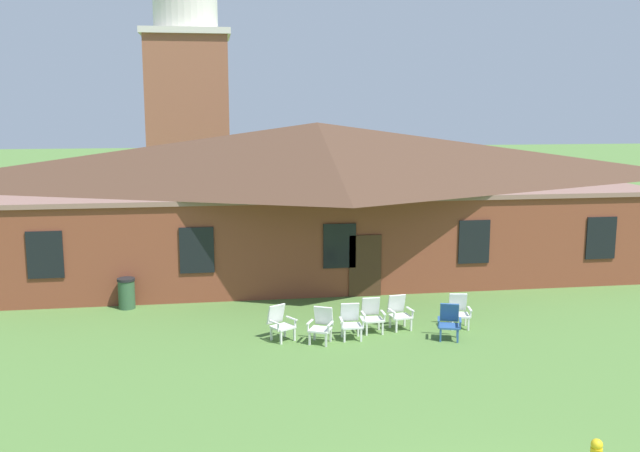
{
  "coord_description": "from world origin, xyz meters",
  "views": [
    {
      "loc": [
        -4.1,
        -8.55,
        6.38
      ],
      "look_at": [
        -1.49,
        8.57,
        3.4
      ],
      "focal_mm": 39.6,
      "sensor_mm": 36.0,
      "label": 1
    }
  ],
  "objects_px": {
    "lawn_chair_right_end": "(399,311)",
    "lawn_chair_under_eave": "(459,310)",
    "lawn_chair_far_side": "(449,321)",
    "lawn_chair_left_end": "(351,320)",
    "trash_bin": "(127,293)",
    "lawn_chair_by_porch": "(280,322)",
    "lawn_chair_middle": "(372,314)",
    "lawn_chair_near_door": "(322,324)"
  },
  "relations": [
    {
      "from": "lawn_chair_by_porch",
      "to": "trash_bin",
      "type": "distance_m",
      "value": 5.86
    },
    {
      "from": "lawn_chair_by_porch",
      "to": "lawn_chair_middle",
      "type": "height_order",
      "value": "same"
    },
    {
      "from": "lawn_chair_right_end",
      "to": "lawn_chair_under_eave",
      "type": "bearing_deg",
      "value": -4.18
    },
    {
      "from": "lawn_chair_by_porch",
      "to": "lawn_chair_under_eave",
      "type": "xyz_separation_m",
      "value": [
        5.24,
        0.35,
        0.0
      ]
    },
    {
      "from": "lawn_chair_by_porch",
      "to": "lawn_chair_right_end",
      "type": "xyz_separation_m",
      "value": [
        3.49,
        0.48,
        0.0
      ]
    },
    {
      "from": "lawn_chair_near_door",
      "to": "lawn_chair_middle",
      "type": "xyz_separation_m",
      "value": [
        1.56,
        0.69,
        0.0
      ]
    },
    {
      "from": "lawn_chair_middle",
      "to": "lawn_chair_far_side",
      "type": "distance_m",
      "value": 2.18
    },
    {
      "from": "lawn_chair_near_door",
      "to": "lawn_chair_left_end",
      "type": "height_order",
      "value": "same"
    },
    {
      "from": "lawn_chair_left_end",
      "to": "lawn_chair_by_porch",
      "type": "bearing_deg",
      "value": 175.29
    },
    {
      "from": "trash_bin",
      "to": "lawn_chair_under_eave",
      "type": "bearing_deg",
      "value": -19.12
    },
    {
      "from": "lawn_chair_far_side",
      "to": "lawn_chair_under_eave",
      "type": "distance_m",
      "value": 1.13
    },
    {
      "from": "lawn_chair_left_end",
      "to": "lawn_chair_middle",
      "type": "distance_m",
      "value": 0.85
    },
    {
      "from": "lawn_chair_by_porch",
      "to": "lawn_chair_near_door",
      "type": "xyz_separation_m",
      "value": [
        1.1,
        -0.38,
        0.0
      ]
    },
    {
      "from": "lawn_chair_middle",
      "to": "trash_bin",
      "type": "bearing_deg",
      "value": 154.52
    },
    {
      "from": "lawn_chair_left_end",
      "to": "lawn_chair_under_eave",
      "type": "height_order",
      "value": "same"
    },
    {
      "from": "lawn_chair_middle",
      "to": "lawn_chair_right_end",
      "type": "distance_m",
      "value": 0.85
    },
    {
      "from": "lawn_chair_right_end",
      "to": "lawn_chair_under_eave",
      "type": "distance_m",
      "value": 1.76
    },
    {
      "from": "lawn_chair_middle",
      "to": "lawn_chair_far_side",
      "type": "relative_size",
      "value": 1.0
    },
    {
      "from": "lawn_chair_near_door",
      "to": "trash_bin",
      "type": "height_order",
      "value": "trash_bin"
    },
    {
      "from": "lawn_chair_by_porch",
      "to": "lawn_chair_right_end",
      "type": "height_order",
      "value": "same"
    },
    {
      "from": "lawn_chair_right_end",
      "to": "lawn_chair_middle",
      "type": "bearing_deg",
      "value": -168.82
    },
    {
      "from": "lawn_chair_under_eave",
      "to": "trash_bin",
      "type": "bearing_deg",
      "value": 160.88
    },
    {
      "from": "lawn_chair_under_eave",
      "to": "lawn_chair_by_porch",
      "type": "bearing_deg",
      "value": -176.17
    },
    {
      "from": "lawn_chair_by_porch",
      "to": "lawn_chair_under_eave",
      "type": "height_order",
      "value": "same"
    },
    {
      "from": "lawn_chair_middle",
      "to": "trash_bin",
      "type": "distance_m",
      "value": 7.95
    },
    {
      "from": "lawn_chair_by_porch",
      "to": "lawn_chair_left_end",
      "type": "distance_m",
      "value": 1.95
    },
    {
      "from": "lawn_chair_by_porch",
      "to": "lawn_chair_far_side",
      "type": "relative_size",
      "value": 1.0
    },
    {
      "from": "lawn_chair_left_end",
      "to": "lawn_chair_right_end",
      "type": "distance_m",
      "value": 1.67
    },
    {
      "from": "lawn_chair_by_porch",
      "to": "lawn_chair_left_end",
      "type": "xyz_separation_m",
      "value": [
        1.95,
        -0.16,
        0.0
      ]
    },
    {
      "from": "lawn_chair_far_side",
      "to": "lawn_chair_under_eave",
      "type": "xyz_separation_m",
      "value": [
        0.61,
        0.96,
        0.0
      ]
    },
    {
      "from": "lawn_chair_under_eave",
      "to": "lawn_chair_right_end",
      "type": "bearing_deg",
      "value": 175.82
    },
    {
      "from": "lawn_chair_far_side",
      "to": "lawn_chair_left_end",
      "type": "bearing_deg",
      "value": 170.6
    },
    {
      "from": "lawn_chair_near_door",
      "to": "lawn_chair_by_porch",
      "type": "bearing_deg",
      "value": 161.05
    },
    {
      "from": "trash_bin",
      "to": "lawn_chair_near_door",
      "type": "bearing_deg",
      "value": -36.2
    },
    {
      "from": "trash_bin",
      "to": "lawn_chair_right_end",
      "type": "bearing_deg",
      "value": -22.12
    },
    {
      "from": "lawn_chair_far_side",
      "to": "trash_bin",
      "type": "height_order",
      "value": "trash_bin"
    },
    {
      "from": "lawn_chair_far_side",
      "to": "lawn_chair_under_eave",
      "type": "height_order",
      "value": "same"
    },
    {
      "from": "lawn_chair_by_porch",
      "to": "lawn_chair_near_door",
      "type": "bearing_deg",
      "value": -18.95
    },
    {
      "from": "lawn_chair_right_end",
      "to": "trash_bin",
      "type": "height_order",
      "value": "trash_bin"
    },
    {
      "from": "lawn_chair_near_door",
      "to": "lawn_chair_far_side",
      "type": "relative_size",
      "value": 1.0
    },
    {
      "from": "lawn_chair_left_end",
      "to": "trash_bin",
      "type": "bearing_deg",
      "value": 148.95
    },
    {
      "from": "lawn_chair_near_door",
      "to": "lawn_chair_far_side",
      "type": "xyz_separation_m",
      "value": [
        3.54,
        -0.23,
        0.0
      ]
    }
  ]
}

